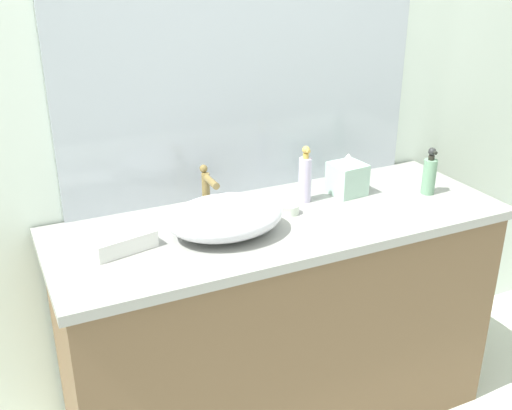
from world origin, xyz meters
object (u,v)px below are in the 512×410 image
at_px(soap_dispenser, 305,178).
at_px(lotion_bottle, 429,174).
at_px(candle_jar, 290,209).
at_px(tissue_box, 347,177).
at_px(folded_hand_towel, 120,240).
at_px(sink_basin, 226,217).

relative_size(soap_dispenser, lotion_bottle, 1.17).
height_order(lotion_bottle, candle_jar, lotion_bottle).
relative_size(tissue_box, folded_hand_towel, 0.80).
bearing_deg(candle_jar, sink_basin, -168.79).
bearing_deg(folded_hand_towel, candle_jar, 0.09).
distance_m(lotion_bottle, tissue_box, 0.31).
relative_size(sink_basin, tissue_box, 2.40).
height_order(tissue_box, folded_hand_towel, tissue_box).
relative_size(candle_jar, folded_hand_towel, 0.32).
bearing_deg(candle_jar, tissue_box, 14.60).
xyz_separation_m(sink_basin, folded_hand_towel, (-0.34, 0.05, -0.03)).
height_order(sink_basin, candle_jar, sink_basin).
relative_size(soap_dispenser, folded_hand_towel, 1.06).
bearing_deg(folded_hand_towel, lotion_bottle, -2.77).
bearing_deg(lotion_bottle, folded_hand_towel, 177.23).
distance_m(tissue_box, candle_jar, 0.30).
bearing_deg(soap_dispenser, lotion_bottle, -16.47).
height_order(soap_dispenser, tissue_box, soap_dispenser).
distance_m(lotion_bottle, folded_hand_towel, 1.17).
relative_size(lotion_bottle, tissue_box, 1.14).
bearing_deg(tissue_box, lotion_bottle, -25.08).
relative_size(sink_basin, lotion_bottle, 2.11).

